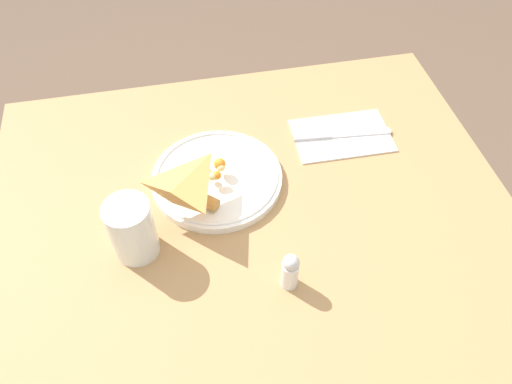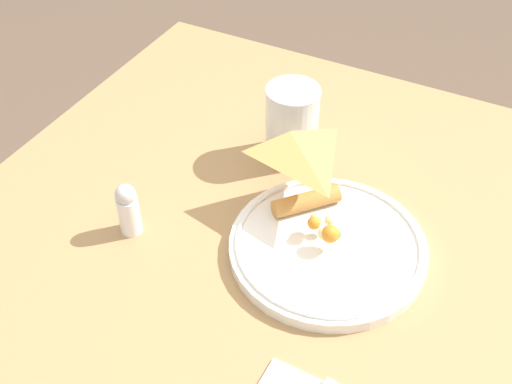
% 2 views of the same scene
% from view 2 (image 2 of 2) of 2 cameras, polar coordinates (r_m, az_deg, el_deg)
% --- Properties ---
extents(dining_table, '(0.96, 0.81, 0.71)m').
position_cam_2_polar(dining_table, '(0.90, -0.78, -10.42)').
color(dining_table, '#A87F51').
rests_on(dining_table, ground_plane).
extents(plate_pizza, '(0.25, 0.25, 0.05)m').
position_cam_2_polar(plate_pizza, '(0.81, 6.30, -4.51)').
color(plate_pizza, white).
rests_on(plate_pizza, dining_table).
extents(milk_glass, '(0.08, 0.08, 0.11)m').
position_cam_2_polar(milk_glass, '(0.93, 3.19, 6.02)').
color(milk_glass, white).
rests_on(milk_glass, dining_table).
extents(salt_shaker, '(0.03, 0.03, 0.08)m').
position_cam_2_polar(salt_shaker, '(0.83, -11.30, -1.49)').
color(salt_shaker, white).
rests_on(salt_shaker, dining_table).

